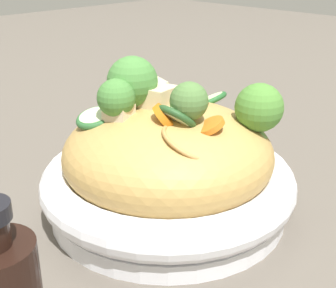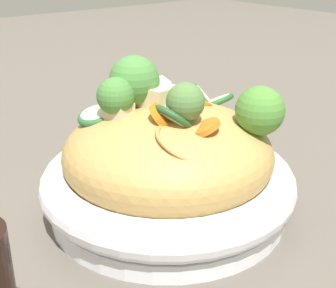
# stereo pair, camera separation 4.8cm
# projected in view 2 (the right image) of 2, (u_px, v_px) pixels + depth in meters

# --- Properties ---
(ground_plane) EXTENTS (3.00, 3.00, 0.00)m
(ground_plane) POSITION_uv_depth(u_px,v_px,m) (168.00, 210.00, 0.51)
(ground_plane) COLOR #5A524A
(serving_bowl) EXTENTS (0.26, 0.26, 0.06)m
(serving_bowl) POSITION_uv_depth(u_px,v_px,m) (168.00, 186.00, 0.50)
(serving_bowl) COLOR white
(serving_bowl) RESTS_ON ground_plane
(noodle_heap) EXTENTS (0.21, 0.21, 0.10)m
(noodle_heap) POSITION_uv_depth(u_px,v_px,m) (168.00, 153.00, 0.48)
(noodle_heap) COLOR tan
(noodle_heap) RESTS_ON serving_bowl
(broccoli_florets) EXTENTS (0.16, 0.17, 0.08)m
(broccoli_florets) POSITION_uv_depth(u_px,v_px,m) (178.00, 97.00, 0.46)
(broccoli_florets) COLOR #9BB669
(broccoli_florets) RESTS_ON serving_bowl
(carrot_coins) EXTENTS (0.10, 0.09, 0.03)m
(carrot_coins) POSITION_uv_depth(u_px,v_px,m) (184.00, 115.00, 0.45)
(carrot_coins) COLOR orange
(carrot_coins) RESTS_ON serving_bowl
(zucchini_slices) EXTENTS (0.18, 0.12, 0.05)m
(zucchini_slices) POSITION_uv_depth(u_px,v_px,m) (178.00, 107.00, 0.50)
(zucchini_slices) COLOR beige
(zucchini_slices) RESTS_ON serving_bowl
(chicken_chunks) EXTENTS (0.09, 0.06, 0.03)m
(chicken_chunks) POSITION_uv_depth(u_px,v_px,m) (151.00, 99.00, 0.48)
(chicken_chunks) COLOR beige
(chicken_chunks) RESTS_ON serving_bowl
(chopsticks_pair) EXTENTS (0.16, 0.15, 0.01)m
(chopsticks_pair) POSITION_uv_depth(u_px,v_px,m) (161.00, 114.00, 0.78)
(chopsticks_pair) COLOR red
(chopsticks_pair) RESTS_ON ground_plane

